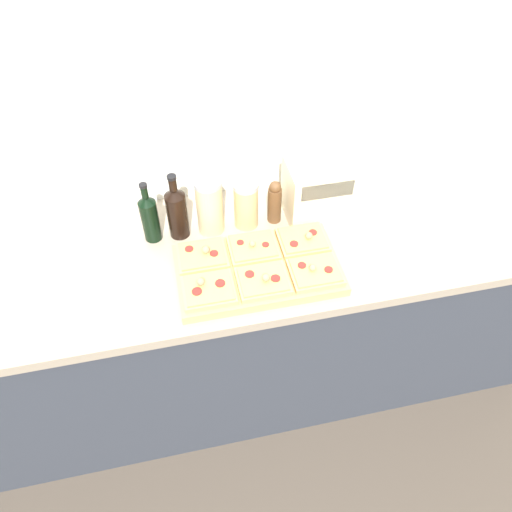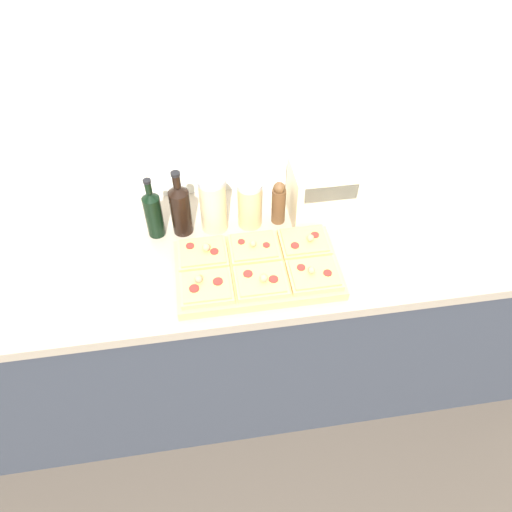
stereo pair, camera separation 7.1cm
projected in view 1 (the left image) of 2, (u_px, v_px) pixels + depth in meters
ground_plane at (263, 436)px, 2.25m from camera, size 12.00×12.00×0.00m
wall_back at (225, 111)px, 1.78m from camera, size 6.00×0.06×2.50m
kitchen_counter at (248, 320)px, 2.12m from camera, size 2.63×0.67×0.91m
cutting_board at (258, 270)px, 1.69m from camera, size 0.55×0.32×0.03m
pizza_slice_back_left at (202, 255)px, 1.69m from camera, size 0.17×0.14×0.06m
pizza_slice_back_center at (253, 248)px, 1.72m from camera, size 0.17×0.14×0.05m
pizza_slice_back_right at (303, 240)px, 1.74m from camera, size 0.17×0.14×0.05m
pizza_slice_front_left at (209, 290)px, 1.59m from camera, size 0.17×0.14×0.06m
pizza_slice_front_center at (263, 281)px, 1.62m from camera, size 0.17×0.14×0.06m
pizza_slice_front_right at (315, 272)px, 1.64m from camera, size 0.17×0.14×0.05m
olive_oil_bottle at (150, 217)px, 1.74m from camera, size 0.06×0.06×0.25m
wine_bottle at (177, 211)px, 1.75m from camera, size 0.07×0.07×0.27m
grain_jar_tall at (210, 206)px, 1.76m from camera, size 0.10×0.10×0.23m
grain_jar_short at (246, 204)px, 1.80m from camera, size 0.09×0.09×0.19m
pepper_mill at (275, 202)px, 1.82m from camera, size 0.05×0.05×0.18m
toaster_oven at (318, 190)px, 1.82m from camera, size 0.26×0.18×0.23m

